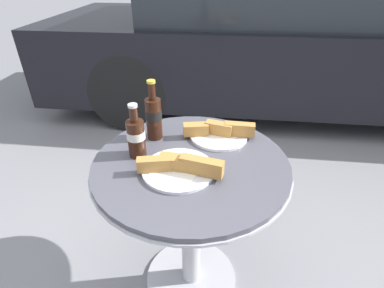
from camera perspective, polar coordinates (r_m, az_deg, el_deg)
name	(u,v)px	position (r m, az deg, el deg)	size (l,w,h in m)	color
ground_plane	(191,278)	(1.62, -0.16, -24.14)	(30.00, 30.00, 0.00)	gray
bistro_table	(191,199)	(1.22, -0.20, -10.36)	(0.74, 0.74, 0.71)	#B7B7BC
cola_bottle_left	(154,116)	(1.21, -7.32, 5.27)	(0.07, 0.07, 0.25)	#33190F
cola_bottle_right	(136,136)	(1.11, -10.62, 1.49)	(0.07, 0.07, 0.21)	#33190F
lunch_plate_near	(219,132)	(1.24, 5.13, 2.23)	(0.29, 0.24, 0.07)	white
lunch_plate_far	(180,167)	(1.03, -2.34, -4.37)	(0.30, 0.26, 0.07)	white
parked_car	(283,40)	(3.25, 16.88, 18.48)	(4.58, 1.69, 1.38)	black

